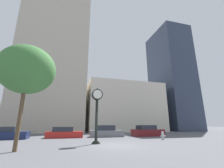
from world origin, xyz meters
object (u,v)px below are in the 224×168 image
(car_red, at_px, (64,133))
(car_navy, at_px, (5,134))
(car_maroon, at_px, (147,131))
(fire_hydrant_far, at_px, (163,135))
(bare_tree, at_px, (27,70))
(street_clock, at_px, (97,106))
(car_grey, at_px, (106,132))

(car_red, bearing_deg, car_navy, -174.19)
(car_navy, xyz_separation_m, car_red, (6.08, 0.51, -0.02))
(car_navy, height_order, car_red, car_navy)
(car_maroon, xyz_separation_m, fire_hydrant_far, (-0.85, -4.89, -0.19))
(bare_tree, bearing_deg, car_maroon, 33.65)
(car_maroon, bearing_deg, car_navy, 178.30)
(car_navy, relative_size, bare_tree, 0.66)
(car_maroon, bearing_deg, street_clock, -143.85)
(car_red, distance_m, car_maroon, 11.03)
(car_red, xyz_separation_m, car_maroon, (11.02, -0.40, 0.09))
(car_red, relative_size, bare_tree, 0.64)
(car_navy, distance_m, bare_tree, 10.59)
(fire_hydrant_far, bearing_deg, car_red, 152.49)
(car_red, relative_size, car_grey, 1.00)
(street_clock, distance_m, car_navy, 11.18)
(car_maroon, distance_m, bare_tree, 16.82)
(bare_tree, bearing_deg, street_clock, 25.26)
(street_clock, bearing_deg, fire_hydrant_far, 12.41)
(car_maroon, bearing_deg, fire_hydrant_far, -101.96)
(car_red, relative_size, car_maroon, 0.99)
(street_clock, xyz_separation_m, bare_tree, (-5.20, -2.45, 2.00))
(car_navy, bearing_deg, car_grey, 3.17)
(car_grey, relative_size, bare_tree, 0.64)
(fire_hydrant_far, bearing_deg, car_grey, 132.60)
(car_navy, distance_m, car_maroon, 17.10)
(street_clock, bearing_deg, bare_tree, -154.74)
(street_clock, height_order, fire_hydrant_far, street_clock)
(street_clock, xyz_separation_m, fire_hydrant_far, (7.44, 1.64, -2.65))
(fire_hydrant_far, relative_size, bare_tree, 0.12)
(car_red, height_order, bare_tree, bare_tree)
(car_red, bearing_deg, bare_tree, -103.77)
(car_grey, distance_m, bare_tree, 12.99)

